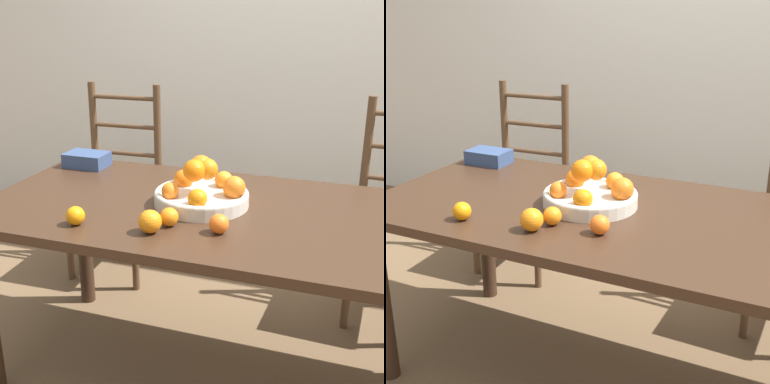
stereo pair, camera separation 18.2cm
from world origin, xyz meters
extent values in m
plane|color=brown|center=(0.00, 0.00, 0.00)|extent=(12.00, 12.00, 0.00)
cube|color=silver|center=(0.00, 1.48, 1.30)|extent=(8.00, 0.06, 2.60)
cube|color=#382316|center=(0.00, 0.00, 0.71)|extent=(1.96, 0.86, 0.03)
cylinder|color=#382316|center=(-0.90, 0.35, 0.35)|extent=(0.07, 0.07, 0.69)
cylinder|color=beige|center=(-0.19, 0.01, 0.75)|extent=(0.34, 0.34, 0.04)
torus|color=beige|center=(-0.19, 0.01, 0.77)|extent=(0.34, 0.34, 0.02)
sphere|color=orange|center=(-0.07, 0.03, 0.80)|extent=(0.08, 0.08, 0.08)
sphere|color=orange|center=(-0.14, 0.12, 0.79)|extent=(0.07, 0.07, 0.07)
sphere|color=orange|center=(-0.28, 0.08, 0.79)|extent=(0.07, 0.07, 0.07)
sphere|color=orange|center=(-0.28, -0.06, 0.79)|extent=(0.06, 0.06, 0.06)
sphere|color=orange|center=(-0.16, -0.10, 0.79)|extent=(0.07, 0.07, 0.07)
sphere|color=orange|center=(-0.17, 0.02, 0.86)|extent=(0.08, 0.08, 0.08)
sphere|color=orange|center=(-0.20, 0.03, 0.87)|extent=(0.08, 0.08, 0.08)
sphere|color=orange|center=(-0.21, -0.02, 0.87)|extent=(0.08, 0.08, 0.08)
sphere|color=orange|center=(-0.23, -0.20, 0.76)|extent=(0.06, 0.06, 0.06)
sphere|color=orange|center=(-0.52, -0.30, 0.76)|extent=(0.06, 0.06, 0.06)
sphere|color=orange|center=(-0.26, -0.28, 0.77)|extent=(0.08, 0.08, 0.08)
sphere|color=orange|center=(-0.06, -0.21, 0.76)|extent=(0.06, 0.06, 0.06)
cylinder|color=#513823|center=(-1.10, 0.51, 0.23)|extent=(0.04, 0.04, 0.46)
cylinder|color=#513823|center=(-0.72, 0.53, 0.23)|extent=(0.04, 0.04, 0.46)
cylinder|color=#513823|center=(-1.11, 0.87, 0.51)|extent=(0.04, 0.04, 1.02)
cylinder|color=#513823|center=(-0.73, 0.89, 0.51)|extent=(0.04, 0.04, 1.02)
cube|color=#513823|center=(-0.91, 0.70, 0.48)|extent=(0.44, 0.42, 0.04)
cylinder|color=#513823|center=(-0.92, 0.88, 0.63)|extent=(0.38, 0.04, 0.02)
cylinder|color=#513823|center=(-0.92, 0.88, 0.78)|extent=(0.38, 0.04, 0.02)
cylinder|color=#513823|center=(-0.92, 0.88, 0.94)|extent=(0.38, 0.04, 0.02)
cylinder|color=#513823|center=(0.34, 0.53, 0.23)|extent=(0.04, 0.04, 0.46)
cylinder|color=#513823|center=(0.35, 0.89, 0.51)|extent=(0.04, 0.04, 1.02)
cube|color=#334770|center=(-0.83, 0.31, 0.76)|extent=(0.18, 0.13, 0.06)
camera|label=1|loc=(0.38, -1.71, 1.42)|focal=50.00mm
camera|label=2|loc=(0.55, -1.64, 1.42)|focal=50.00mm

